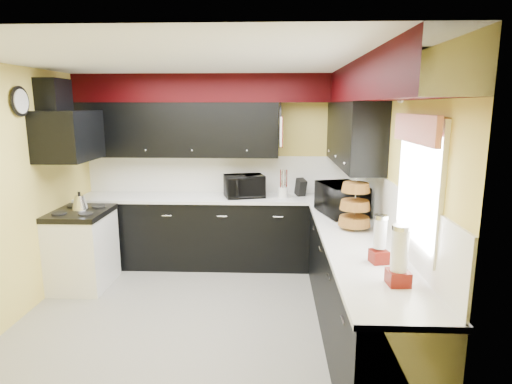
% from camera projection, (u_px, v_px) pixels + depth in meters
% --- Properties ---
extents(ground, '(3.60, 3.60, 0.00)m').
position_uv_depth(ground, '(199.00, 318.00, 4.32)').
color(ground, gray).
rests_on(ground, ground).
extents(wall_back, '(3.60, 0.06, 2.50)m').
position_uv_depth(wall_back, '(219.00, 170.00, 5.84)').
color(wall_back, '#E0C666').
rests_on(wall_back, ground).
extents(wall_right, '(0.06, 3.60, 2.50)m').
position_uv_depth(wall_right, '(386.00, 199.00, 4.01)').
color(wall_right, '#E0C666').
rests_on(wall_right, ground).
extents(wall_left, '(0.06, 3.60, 2.50)m').
position_uv_depth(wall_left, '(12.00, 196.00, 4.15)').
color(wall_left, '#E0C666').
rests_on(wall_left, ground).
extents(ceiling, '(3.60, 3.60, 0.06)m').
position_uv_depth(ceiling, '(192.00, 61.00, 3.83)').
color(ceiling, white).
rests_on(ceiling, wall_back).
extents(cab_back, '(3.60, 0.60, 0.90)m').
position_uv_depth(cab_back, '(218.00, 232.00, 5.70)').
color(cab_back, black).
rests_on(cab_back, ground).
extents(cab_right, '(0.60, 3.00, 0.90)m').
position_uv_depth(cab_right, '(356.00, 292.00, 3.88)').
color(cab_right, black).
rests_on(cab_right, ground).
extents(counter_back, '(3.62, 0.64, 0.04)m').
position_uv_depth(counter_back, '(217.00, 198.00, 5.61)').
color(counter_back, white).
rests_on(counter_back, cab_back).
extents(counter_right, '(0.64, 3.02, 0.04)m').
position_uv_depth(counter_right, '(359.00, 242.00, 3.79)').
color(counter_right, white).
rests_on(counter_right, cab_right).
extents(splash_back, '(3.60, 0.02, 0.50)m').
position_uv_depth(splash_back, '(219.00, 174.00, 5.84)').
color(splash_back, white).
rests_on(splash_back, counter_back).
extents(splash_right, '(0.02, 3.60, 0.50)m').
position_uv_depth(splash_right, '(385.00, 205.00, 4.02)').
color(splash_right, white).
rests_on(splash_right, counter_right).
extents(upper_back, '(2.60, 0.35, 0.70)m').
position_uv_depth(upper_back, '(179.00, 130.00, 5.58)').
color(upper_back, black).
rests_on(upper_back, wall_back).
extents(upper_right, '(0.35, 1.80, 0.70)m').
position_uv_depth(upper_right, '(353.00, 134.00, 4.78)').
color(upper_right, black).
rests_on(upper_right, wall_right).
extents(soffit_back, '(3.60, 0.36, 0.35)m').
position_uv_depth(soffit_back, '(216.00, 88.00, 5.45)').
color(soffit_back, black).
rests_on(soffit_back, wall_back).
extents(soffit_right, '(0.36, 3.24, 0.35)m').
position_uv_depth(soffit_right, '(378.00, 80.00, 3.62)').
color(soffit_right, black).
rests_on(soffit_right, wall_right).
extents(stove, '(0.60, 0.75, 0.86)m').
position_uv_depth(stove, '(83.00, 251.00, 5.03)').
color(stove, white).
rests_on(stove, ground).
extents(cooktop, '(0.62, 0.77, 0.06)m').
position_uv_depth(cooktop, '(80.00, 213.00, 4.94)').
color(cooktop, black).
rests_on(cooktop, stove).
extents(hood, '(0.50, 0.78, 0.55)m').
position_uv_depth(hood, '(69.00, 136.00, 4.77)').
color(hood, black).
rests_on(hood, wall_left).
extents(hood_duct, '(0.24, 0.40, 0.40)m').
position_uv_depth(hood_duct, '(54.00, 97.00, 4.69)').
color(hood_duct, black).
rests_on(hood_duct, wall_left).
extents(window, '(0.03, 0.86, 0.96)m').
position_uv_depth(window, '(419.00, 185.00, 3.06)').
color(window, white).
rests_on(window, wall_right).
extents(valance, '(0.04, 0.88, 0.20)m').
position_uv_depth(valance, '(415.00, 129.00, 2.99)').
color(valance, red).
rests_on(valance, wall_right).
extents(pan_top, '(0.03, 0.22, 0.40)m').
position_uv_depth(pan_top, '(280.00, 114.00, 5.41)').
color(pan_top, black).
rests_on(pan_top, upper_back).
extents(pan_mid, '(0.03, 0.28, 0.46)m').
position_uv_depth(pan_mid, '(280.00, 135.00, 5.34)').
color(pan_mid, black).
rests_on(pan_mid, upper_back).
extents(pan_low, '(0.03, 0.24, 0.42)m').
position_uv_depth(pan_low, '(280.00, 136.00, 5.60)').
color(pan_low, black).
rests_on(pan_low, upper_back).
extents(cut_board, '(0.03, 0.26, 0.35)m').
position_uv_depth(cut_board, '(281.00, 131.00, 5.21)').
color(cut_board, white).
rests_on(cut_board, upper_back).
extents(baskets, '(0.27, 0.27, 0.50)m').
position_uv_depth(baskets, '(355.00, 205.00, 4.08)').
color(baskets, brown).
rests_on(baskets, upper_right).
extents(clock, '(0.03, 0.30, 0.30)m').
position_uv_depth(clock, '(20.00, 101.00, 4.21)').
color(clock, black).
rests_on(clock, wall_left).
extents(deco_plate, '(0.03, 0.24, 0.24)m').
position_uv_depth(deco_plate, '(401.00, 88.00, 3.47)').
color(deco_plate, white).
rests_on(deco_plate, wall_right).
extents(toaster_oven, '(0.59, 0.53, 0.29)m').
position_uv_depth(toaster_oven, '(244.00, 186.00, 5.55)').
color(toaster_oven, black).
rests_on(toaster_oven, counter_back).
extents(microwave, '(0.56, 0.69, 0.34)m').
position_uv_depth(microwave, '(342.00, 199.00, 4.65)').
color(microwave, black).
rests_on(microwave, counter_right).
extents(utensil_crock, '(0.17, 0.17, 0.14)m').
position_uv_depth(utensil_crock, '(283.00, 193.00, 5.51)').
color(utensil_crock, silver).
rests_on(utensil_crock, counter_back).
extents(knife_block, '(0.15, 0.17, 0.22)m').
position_uv_depth(knife_block, '(301.00, 188.00, 5.62)').
color(knife_block, black).
rests_on(knife_block, counter_back).
extents(kettle, '(0.19, 0.19, 0.16)m').
position_uv_depth(kettle, '(80.00, 202.00, 4.98)').
color(kettle, '#B6B6BB').
rests_on(kettle, cooktop).
extents(dispenser_a, '(0.14, 0.14, 0.33)m').
position_uv_depth(dispenser_a, '(380.00, 242.00, 3.21)').
color(dispenser_a, '#6B0C00').
rests_on(dispenser_a, counter_right).
extents(dispenser_b, '(0.15, 0.15, 0.38)m').
position_uv_depth(dispenser_b, '(399.00, 258.00, 2.80)').
color(dispenser_b, maroon).
rests_on(dispenser_b, counter_right).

